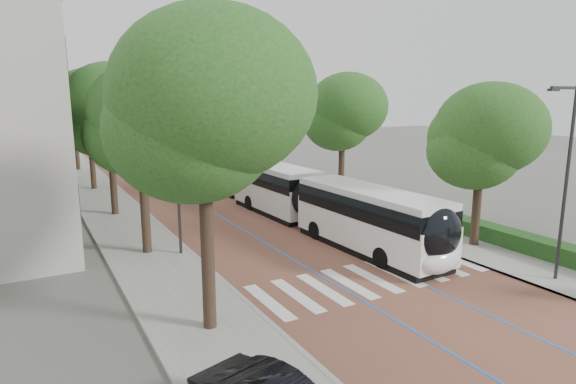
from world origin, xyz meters
name	(u,v)px	position (x,y,z in m)	size (l,w,h in m)	color
ground	(384,287)	(0.00, 0.00, 0.00)	(160.00, 160.00, 0.00)	#51544C
road	(151,165)	(0.00, 40.00, 0.01)	(11.00, 140.00, 0.02)	brown
sidewalk_left	(78,170)	(-7.50, 40.00, 0.06)	(4.00, 140.00, 0.12)	gray
sidewalk_right	(214,161)	(7.50, 40.00, 0.06)	(4.00, 140.00, 0.12)	gray
kerb_left	(98,169)	(-5.60, 40.00, 0.06)	(0.20, 140.00, 0.14)	gray
kerb_right	(198,162)	(5.60, 40.00, 0.06)	(0.20, 140.00, 0.14)	gray
zebra_crossing	(372,278)	(0.20, 1.00, 0.03)	(10.55, 3.60, 0.01)	silver
lane_line_left	(136,166)	(-1.60, 40.00, 0.02)	(0.12, 126.00, 0.01)	#235CAF
lane_line_right	(165,164)	(1.60, 40.00, 0.02)	(0.12, 126.00, 0.01)	#235CAF
hedge	(526,243)	(9.10, 0.00, 0.52)	(1.20, 14.00, 0.80)	#1B4016
streetlight_near	(565,169)	(6.62, -3.00, 4.82)	(1.82, 0.20, 8.00)	#28282B
streetlight_far	(277,130)	(6.62, 22.00, 4.82)	(1.82, 0.20, 8.00)	#28282B
lamp_post_left	(177,173)	(-6.10, 8.00, 4.12)	(0.14, 0.14, 8.00)	#28282B
trees_left	(94,110)	(-7.50, 24.20, 6.72)	(6.35, 61.06, 9.88)	black
trees_right	(303,115)	(7.70, 19.53, 6.19)	(5.69, 47.18, 9.02)	black
lead_bus	(325,205)	(2.28, 7.91, 1.63)	(3.16, 18.47, 3.20)	black
bus_queued_0	(221,168)	(2.34, 24.22, 1.62)	(2.57, 12.40, 3.20)	white
bus_queued_1	(177,154)	(1.99, 36.08, 1.62)	(3.28, 12.53, 3.20)	white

